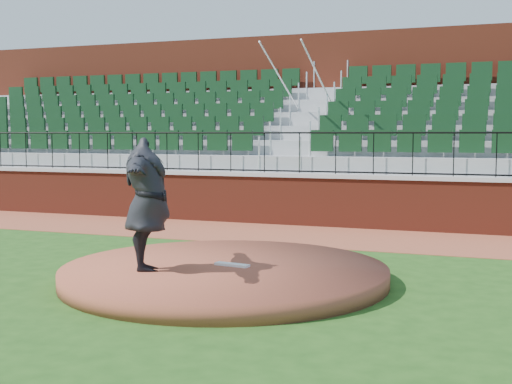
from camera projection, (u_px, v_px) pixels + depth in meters
ground at (221, 287)px, 10.15m from camera, size 90.00×90.00×0.00m
warning_track at (317, 236)px, 15.19m from camera, size 34.00×3.20×0.01m
field_wall at (335, 202)px, 16.63m from camera, size 34.00×0.35×1.20m
wall_cap at (335, 176)px, 16.57m from camera, size 34.00×0.45×0.10m
wall_railing at (336, 153)px, 16.53m from camera, size 34.00×0.05×1.00m
seating_stands at (360, 133)px, 19.02m from camera, size 34.00×5.10×4.60m
concourse_wall at (378, 119)px, 21.60m from camera, size 34.00×0.50×5.50m
pitchers_mound at (225, 274)px, 10.49m from camera, size 5.01×5.01×0.25m
pitching_rubber at (232, 265)px, 10.46m from camera, size 0.58×0.22×0.04m
pitcher at (147, 204)px, 10.04m from camera, size 1.67×2.47×1.98m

